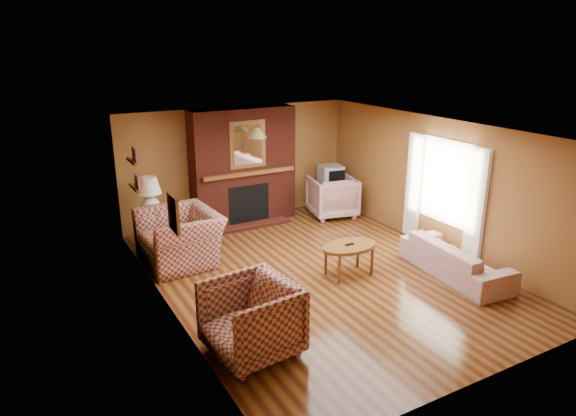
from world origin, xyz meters
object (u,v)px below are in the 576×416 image
side_table (153,232)px  table_lamp (150,194)px  plaid_armchair (251,319)px  floral_armchair (332,196)px  coffee_table (349,248)px  crt_tv (331,175)px  plaid_loveseat (180,237)px  tv_stand (330,197)px  fireplace (243,167)px  floral_sofa (455,259)px

side_table → table_lamp: size_ratio=0.91×
plaid_armchair → floral_armchair: bearing=129.8°
coffee_table → floral_armchair: bearing=61.5°
side_table → crt_tv: size_ratio=1.13×
plaid_loveseat → crt_tv: crt_tv is taller
tv_stand → crt_tv: 0.51m
side_table → plaid_armchair: bearing=-87.8°
fireplace → table_lamp: bearing=-165.7°
floral_armchair → crt_tv: 0.58m
plaid_armchair → tv_stand: bearing=131.1°
plaid_loveseat → plaid_armchair: 3.09m
tv_stand → table_lamp: bearing=-171.7°
floral_sofa → tv_stand: 3.92m
floral_sofa → side_table: (-4.00, 3.56, 0.03)m
tv_stand → crt_tv: bearing=-86.5°
floral_armchair → crt_tv: (0.22, 0.41, 0.35)m
floral_sofa → side_table: size_ratio=3.06×
table_lamp → fireplace: bearing=14.3°
plaid_loveseat → coffee_table: plaid_loveseat is taller
fireplace → floral_armchair: bearing=-18.1°
fireplace → tv_stand: size_ratio=4.24×
plaid_armchair → coffee_table: plaid_armchair is taller
floral_armchair → plaid_loveseat: bearing=24.7°
crt_tv → plaid_loveseat: bearing=-163.0°
floral_sofa → floral_armchair: 3.51m
crt_tv → side_table: bearing=-175.3°
plaid_armchair → table_lamp: table_lamp is taller
floral_armchair → tv_stand: floral_armchair is taller
plaid_loveseat → side_table: 0.90m
plaid_armchair → coffee_table: size_ratio=1.07×
plaid_armchair → floral_sofa: bearing=89.7°
table_lamp → tv_stand: size_ratio=1.26×
plaid_armchair → floral_armchair: size_ratio=1.07×
coffee_table → tv_stand: bearing=61.5°
tv_stand → floral_armchair: bearing=-115.1°
floral_sofa → floral_armchair: floral_armchair is taller
floral_sofa → tv_stand: floral_sofa is taller
floral_sofa → table_lamp: bearing=53.4°
plaid_loveseat → plaid_armchair: size_ratio=1.35×
fireplace → tv_stand: 2.25m
table_lamp → floral_armchair: bearing=-0.9°
floral_sofa → side_table: side_table is taller
fireplace → crt_tv: 2.10m
tv_stand → crt_tv: crt_tv is taller
floral_sofa → table_lamp: table_lamp is taller
tv_stand → crt_tv: (0.00, -0.01, 0.51)m
plaid_armchair → side_table: size_ratio=1.59×
plaid_loveseat → plaid_armchair: bearing=-4.5°
plaid_armchair → tv_stand: (4.00, 4.29, -0.19)m
plaid_loveseat → floral_sofa: plaid_loveseat is taller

